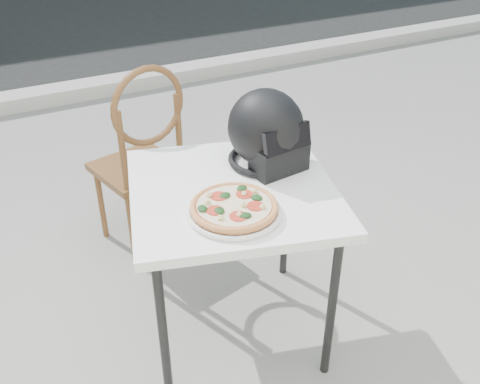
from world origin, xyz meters
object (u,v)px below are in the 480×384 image
plate (234,212)px  pizza (234,206)px  cafe_table_main (233,202)px  cafe_chair_main (143,151)px  helmet (267,133)px

plate → pizza: (-0.00, 0.00, 0.02)m
cafe_table_main → pizza: pizza is taller
plate → pizza: bearing=96.6°
cafe_table_main → plate: plate is taller
cafe_chair_main → plate: bearing=78.9°
cafe_table_main → cafe_chair_main: bearing=98.5°
helmet → cafe_chair_main: 0.78m
cafe_table_main → helmet: (0.21, 0.10, 0.20)m
cafe_table_main → helmet: helmet is taller
helmet → cafe_table_main: bearing=-159.8°
plate → pizza: size_ratio=0.90×
plate → cafe_chair_main: 0.93m
cafe_table_main → cafe_chair_main: 0.76m
pizza → helmet: size_ratio=1.17×
cafe_table_main → plate: (-0.08, -0.16, 0.08)m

